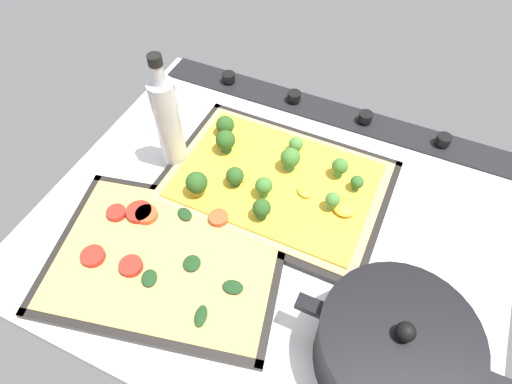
{
  "coord_description": "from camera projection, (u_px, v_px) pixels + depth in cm",
  "views": [
    {
      "loc": [
        -14.87,
        39.39,
        60.92
      ],
      "look_at": [
        3.73,
        -1.26,
        3.57
      ],
      "focal_mm": 30.48,
      "sensor_mm": 36.0,
      "label": 1
    }
  ],
  "objects": [
    {
      "name": "oil_bottle",
      "position": [
        168.0,
        123.0,
        0.74
      ],
      "size": [
        4.48,
        4.48,
        23.16
      ],
      "color": "#B7BCC6",
      "rests_on": "ground_plane"
    },
    {
      "name": "baking_tray_front",
      "position": [
        276.0,
        185.0,
        0.78
      ],
      "size": [
        39.22,
        28.33,
        1.3
      ],
      "color": "black",
      "rests_on": "ground_plane"
    },
    {
      "name": "veggie_pizza_back",
      "position": [
        165.0,
        256.0,
        0.68
      ],
      "size": [
        38.2,
        31.16,
        1.9
      ],
      "color": "tan",
      "rests_on": "baking_tray_back"
    },
    {
      "name": "ground_plane",
      "position": [
        273.0,
        222.0,
        0.75
      ],
      "size": [
        76.67,
        65.05,
        3.0
      ],
      "primitive_type": "cube",
      "color": "silver"
    },
    {
      "name": "stove_control_panel",
      "position": [
        328.0,
        111.0,
        0.9
      ],
      "size": [
        73.6,
        7.0,
        2.6
      ],
      "color": "black",
      "rests_on": "ground_plane"
    },
    {
      "name": "cooking_pot",
      "position": [
        393.0,
        349.0,
        0.55
      ],
      "size": [
        26.71,
        19.9,
        12.19
      ],
      "color": "black",
      "rests_on": "ground_plane"
    },
    {
      "name": "broccoli_pizza",
      "position": [
        272.0,
        178.0,
        0.77
      ],
      "size": [
        36.81,
        25.92,
        6.01
      ],
      "color": "tan",
      "rests_on": "baking_tray_front"
    },
    {
      "name": "baking_tray_back",
      "position": [
        167.0,
        260.0,
        0.68
      ],
      "size": [
        41.07,
        34.03,
        1.3
      ],
      "color": "black",
      "rests_on": "ground_plane"
    }
  ]
}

